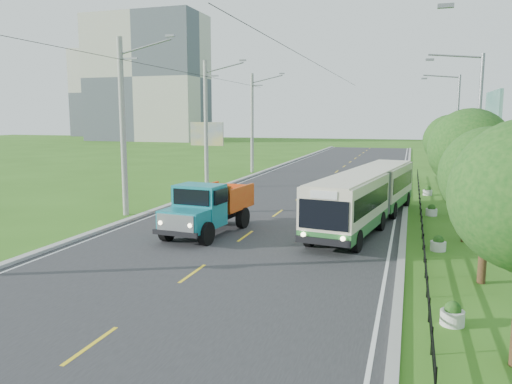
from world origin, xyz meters
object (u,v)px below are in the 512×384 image
at_px(tree_back, 445,142).
at_px(planter_far, 428,191).
at_px(planter_front, 452,315).
at_px(planter_near, 438,244).
at_px(tree_third, 470,154).
at_px(tree_fourth, 458,154).
at_px(bus, 367,193).
at_px(planter_mid, 431,211).
at_px(streetlight_mid, 475,130).
at_px(tree_second, 489,180).
at_px(billboard_right, 492,121).
at_px(pole_mid, 206,124).
at_px(tree_fifth, 451,144).
at_px(dump_truck, 208,205).
at_px(pole_far, 252,123).
at_px(billboard_left, 207,138).
at_px(streetlight_far, 455,126).
at_px(pole_near, 123,126).

bearing_deg(tree_back, planter_far, -106.88).
bearing_deg(planter_front, planter_near, 90.00).
relative_size(tree_third, tree_fourth, 1.11).
height_order(planter_far, bus, bus).
bearing_deg(planter_mid, streetlight_mid, 0.00).
distance_m(tree_second, streetlight_mid, 11.97).
bearing_deg(tree_third, tree_back, 90.00).
xyz_separation_m(planter_far, billboard_right, (3.70, -2.00, 5.06)).
relative_size(pole_mid, tree_second, 1.89).
distance_m(pole_mid, tree_fifth, 18.18).
distance_m(tree_second, dump_truck, 12.57).
bearing_deg(planter_mid, billboard_right, 58.34).
bearing_deg(streetlight_mid, pole_far, 134.86).
relative_size(tree_fifth, planter_mid, 8.66).
xyz_separation_m(planter_near, billboard_right, (3.70, 14.00, 5.06)).
distance_m(streetlight_mid, billboard_left, 22.51).
bearing_deg(tree_second, billboard_right, 82.21).
distance_m(planter_near, billboard_left, 25.78).
bearing_deg(tree_back, billboard_right, -68.30).
distance_m(tree_second, streetlight_far, 25.91).
distance_m(billboard_left, bus, 19.97).
bearing_deg(planter_mid, tree_fifth, 78.44).
height_order(planter_far, billboard_left, billboard_left).
xyz_separation_m(pole_far, planter_near, (16.86, -27.00, -4.81)).
relative_size(tree_fifth, planter_far, 8.66).
relative_size(planter_front, dump_truck, 0.11).
distance_m(pole_mid, tree_fourth, 19.43).
xyz_separation_m(tree_third, dump_truck, (-11.76, -2.10, -2.57)).
bearing_deg(bus, planter_mid, 53.40).
bearing_deg(tree_third, tree_second, -90.00).
bearing_deg(bus, streetlight_far, 81.54).
distance_m(tree_back, streetlight_mid, 12.23).
relative_size(planter_front, planter_mid, 1.00).
relative_size(pole_far, tree_fifth, 1.72).
height_order(tree_third, planter_far, tree_third).
relative_size(tree_second, tree_fourth, 0.98).
xyz_separation_m(pole_mid, planter_far, (16.86, 1.00, -4.81)).
bearing_deg(planter_far, streetlight_mid, -75.68).
bearing_deg(pole_near, planter_mid, 16.52).
relative_size(tree_third, planter_near, 8.96).
bearing_deg(streetlight_far, billboard_left, -168.77).
distance_m(tree_fourth, streetlight_mid, 1.54).
relative_size(billboard_right, bus, 0.50).
relative_size(pole_near, tree_fifth, 1.72).
xyz_separation_m(streetlight_mid, planter_front, (-2.04, -16.00, -4.62)).
relative_size(pole_mid, tree_back, 1.82).
bearing_deg(dump_truck, planter_near, 5.51).
height_order(tree_fourth, tree_fifth, tree_fifth).
bearing_deg(bus, planter_front, -66.08).
bearing_deg(planter_mid, planter_near, -90.00).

